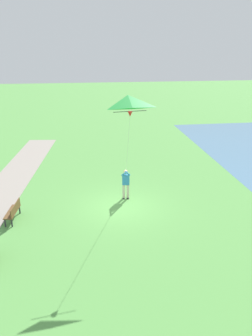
{
  "coord_description": "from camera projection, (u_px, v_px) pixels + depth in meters",
  "views": [
    {
      "loc": [
        1.89,
        15.78,
        8.29
      ],
      "look_at": [
        -0.19,
        0.51,
        2.42
      ],
      "focal_mm": 35.13,
      "sensor_mm": 36.0,
      "label": 1
    }
  ],
  "objects": [
    {
      "name": "park_bench_near_walkway",
      "position": [
        13.0,
        211.0,
        16.28
      ],
      "size": [
        0.61,
        1.54,
        0.88
      ],
      "color": "brown",
      "rests_on": "ground"
    },
    {
      "name": "flying_kite",
      "position": [
        128.0,
        106.0,
        13.74
      ],
      "size": [
        1.58,
        3.18,
        4.38
      ],
      "color": "green"
    },
    {
      "name": "person_kite_flyer",
      "position": [
        126.0,
        181.0,
        18.36
      ],
      "size": [
        0.52,
        0.62,
        1.83
      ],
      "color": "#232328",
      "rests_on": "ground"
    },
    {
      "name": "ground_plane",
      "position": [
        121.0,
        206.0,
        17.8
      ],
      "size": [
        120.0,
        120.0,
        0.0
      ],
      "primitive_type": "plane",
      "color": "#569947"
    }
  ]
}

